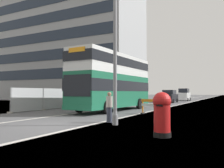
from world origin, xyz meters
TOP-DOWN VIEW (x-y plane):
  - ground at (0.50, 0.10)m, footprint 140.00×280.00m
  - double_decker_bus at (-1.68, 9.53)m, footprint 3.04×10.58m
  - lamppost_foreground at (2.59, 1.51)m, footprint 0.29×0.70m
  - red_pillar_postbox at (5.46, -0.40)m, footprint 0.66×0.66m
  - roadworks_barrier at (2.46, 7.64)m, footprint 1.73×0.72m
  - construction_site_fence at (-7.30, 16.94)m, footprint 0.44×27.40m
  - car_oncoming_near at (-1.14, 27.19)m, footprint 1.94×4.29m
  - car_receding_mid at (-0.65, 36.14)m, footprint 1.94×3.80m
  - bare_tree_far_verge_near at (-14.49, 37.65)m, footprint 2.60×2.45m
  - bare_tree_far_verge_mid at (-15.82, 48.36)m, footprint 2.74×2.16m
  - pedestrian_at_kerb at (1.92, 2.15)m, footprint 0.34×0.34m
  - backdrop_office_block at (-23.45, 29.21)m, footprint 31.45×12.70m

SIDE VIEW (x-z plane):
  - ground at x=0.50m, z-range -0.10..0.00m
  - roadworks_barrier at x=2.46m, z-range 0.14..1.23m
  - pedestrian_at_kerb at x=1.92m, z-range 0.00..1.62m
  - red_pillar_postbox at x=5.46m, z-range 0.08..1.69m
  - car_oncoming_near at x=-1.14m, z-range -0.05..1.89m
  - construction_site_fence at x=-7.30m, z-range -0.04..1.96m
  - car_receding_mid at x=-0.65m, z-range -0.08..2.21m
  - bare_tree_far_verge_near at x=-14.49m, z-range 0.04..4.66m
  - double_decker_bus at x=-1.68m, z-range 0.15..5.02m
  - bare_tree_far_verge_mid at x=-15.82m, z-range -0.21..5.40m
  - lamppost_foreground at x=2.59m, z-range -0.23..8.16m
  - backdrop_office_block at x=-23.45m, z-range 0.00..27.20m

